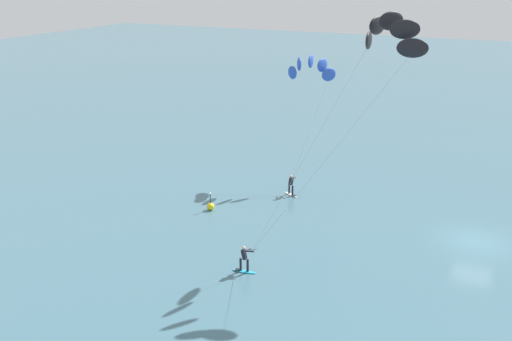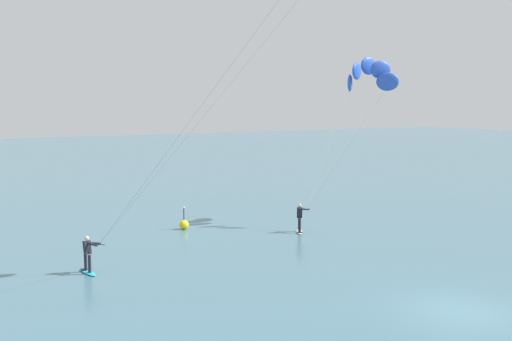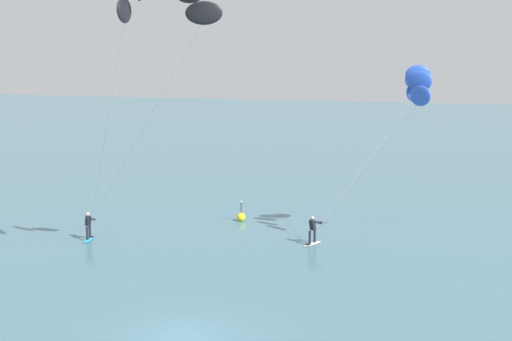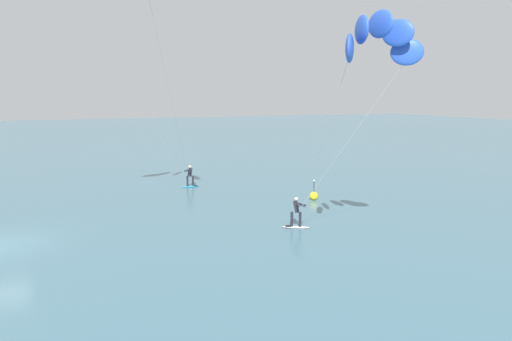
% 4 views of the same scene
% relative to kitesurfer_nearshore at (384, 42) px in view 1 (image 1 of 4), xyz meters
% --- Properties ---
extents(ground_plane, '(240.00, 240.00, 0.00)m').
position_rel_kitesurfer_nearshore_xyz_m(ground_plane, '(3.12, -6.18, -12.98)').
color(ground_plane, '#426B7A').
extents(kitesurfer_nearshore, '(10.02, 9.21, 14.74)m').
position_rel_kitesurfer_nearshore_xyz_m(kitesurfer_nearshore, '(0.00, 0.00, 0.00)').
color(kitesurfer_nearshore, '#23ADD1').
rests_on(kitesurfer_nearshore, ground).
extents(kitesurfer_mid_water, '(6.93, 4.25, 10.32)m').
position_rel_kitesurfer_nearshore_xyz_m(kitesurfer_mid_water, '(10.99, 8.81, -4.18)').
color(kitesurfer_mid_water, white).
rests_on(kitesurfer_mid_water, ground).
extents(marker_buoy, '(0.56, 0.56, 1.38)m').
position_rel_kitesurfer_nearshore_xyz_m(marker_buoy, '(0.24, 12.28, -12.68)').
color(marker_buoy, yellow).
rests_on(marker_buoy, ground).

